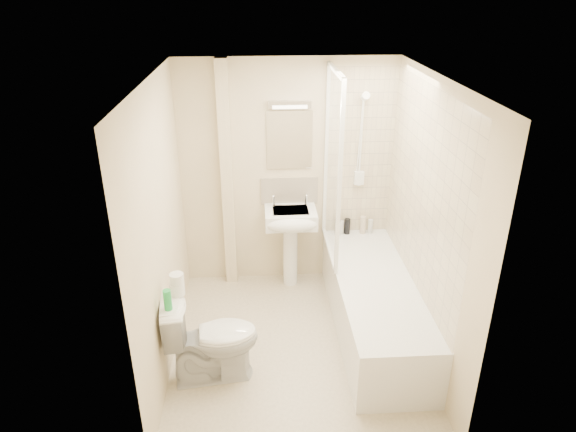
{
  "coord_description": "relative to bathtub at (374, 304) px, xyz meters",
  "views": [
    {
      "loc": [
        -0.31,
        -3.76,
        3.06
      ],
      "look_at": [
        -0.06,
        0.2,
        1.22
      ],
      "focal_mm": 32.0,
      "sensor_mm": 36.0,
      "label": 1
    }
  ],
  "objects": [
    {
      "name": "shower_screen",
      "position": [
        -0.35,
        0.6,
        1.16
      ],
      "size": [
        0.04,
        0.92,
        1.8
      ],
      "color": "white",
      "rests_on": "bathtub"
    },
    {
      "name": "pipe_boxing",
      "position": [
        -1.37,
        0.99,
        0.91
      ],
      "size": [
        0.12,
        0.12,
        2.4
      ],
      "primitive_type": "cube",
      "color": "beige",
      "rests_on": "ground"
    },
    {
      "name": "bottle_white_b",
      "position": [
        0.15,
        0.96,
        0.34
      ],
      "size": [
        0.05,
        0.05,
        0.15
      ],
      "primitive_type": "cylinder",
      "color": "silver",
      "rests_on": "bathtub"
    },
    {
      "name": "toilet_roll_upper",
      "position": [
        -1.71,
        -0.46,
        0.63
      ],
      "size": [
        0.11,
        0.11,
        0.09
      ],
      "primitive_type": "cylinder",
      "color": "white",
      "rests_on": "toilet_roll_lower"
    },
    {
      "name": "toilet_roll_lower",
      "position": [
        -1.72,
        -0.46,
        0.53
      ],
      "size": [
        0.12,
        0.12,
        0.1
      ],
      "primitive_type": "cylinder",
      "color": "white",
      "rests_on": "toilet"
    },
    {
      "name": "bottle_white_a",
      "position": [
        -0.17,
        0.96,
        0.34
      ],
      "size": [
        0.06,
        0.06,
        0.15
      ],
      "primitive_type": "cylinder",
      "color": "silver",
      "rests_on": "bathtub"
    },
    {
      "name": "ceiling",
      "position": [
        -0.75,
        -0.2,
        2.11
      ],
      "size": [
        2.2,
        2.5,
        0.02
      ],
      "primitive_type": "cube",
      "color": "white",
      "rests_on": "wall_back"
    },
    {
      "name": "tile_right",
      "position": [
        0.34,
        0.0,
        1.14
      ],
      "size": [
        0.01,
        2.1,
        1.75
      ],
      "primitive_type": "cube",
      "color": "beige",
      "rests_on": "wall_right"
    },
    {
      "name": "bottle_black_a",
      "position": [
        -0.21,
        0.96,
        0.35
      ],
      "size": [
        0.05,
        0.05,
        0.17
      ],
      "primitive_type": "cylinder",
      "color": "black",
      "rests_on": "bathtub"
    },
    {
      "name": "bottle_cream",
      "position": [
        0.07,
        0.96,
        0.36
      ],
      "size": [
        0.06,
        0.06,
        0.19
      ],
      "primitive_type": "cylinder",
      "color": "beige",
      "rests_on": "bathtub"
    },
    {
      "name": "green_bottle",
      "position": [
        -1.76,
        -0.66,
        0.57
      ],
      "size": [
        0.06,
        0.06,
        0.17
      ],
      "primitive_type": "cylinder",
      "color": "green",
      "rests_on": "toilet"
    },
    {
      "name": "tile_back",
      "position": [
        0.0,
        1.04,
        1.14
      ],
      "size": [
        0.7,
        0.01,
        1.75
      ],
      "primitive_type": "cube",
      "color": "beige",
      "rests_on": "wall_back"
    },
    {
      "name": "wall_left",
      "position": [
        -1.85,
        -0.2,
        0.91
      ],
      "size": [
        0.02,
        2.5,
        2.4
      ],
      "primitive_type": "cube",
      "color": "beige",
      "rests_on": "ground"
    },
    {
      "name": "floor",
      "position": [
        -0.75,
        -0.2,
        -0.29
      ],
      "size": [
        2.5,
        2.5,
        0.0
      ],
      "primitive_type": "plane",
      "color": "beige",
      "rests_on": "ground"
    },
    {
      "name": "shower_fixture",
      "position": [
        -0.0,
        0.99,
        1.26
      ],
      "size": [
        0.1,
        0.16,
        0.99
      ],
      "color": "white",
      "rests_on": "wall_back"
    },
    {
      "name": "wall_back",
      "position": [
        -0.75,
        1.05,
        0.91
      ],
      "size": [
        2.2,
        0.02,
        2.4
      ],
      "primitive_type": "cube",
      "color": "beige",
      "rests_on": "ground"
    },
    {
      "name": "bathtub",
      "position": [
        0.0,
        0.0,
        0.0
      ],
      "size": [
        0.7,
        2.1,
        0.55
      ],
      "color": "white",
      "rests_on": "ground"
    },
    {
      "name": "mirror",
      "position": [
        -0.73,
        1.04,
        1.29
      ],
      "size": [
        0.46,
        0.01,
        0.6
      ],
      "primitive_type": "cube",
      "color": "white",
      "rests_on": "wall_back"
    },
    {
      "name": "pedestal_sink",
      "position": [
        -0.73,
        0.81,
        0.43
      ],
      "size": [
        0.53,
        0.49,
        1.02
      ],
      "color": "white",
      "rests_on": "ground"
    },
    {
      "name": "strip_light",
      "position": [
        -0.73,
        1.02,
        1.66
      ],
      "size": [
        0.42,
        0.07,
        0.07
      ],
      "primitive_type": "cube",
      "color": "silver",
      "rests_on": "wall_back"
    },
    {
      "name": "splashback",
      "position": [
        -0.73,
        1.04,
        0.74
      ],
      "size": [
        0.6,
        0.02,
        0.3
      ],
      "primitive_type": "cube",
      "color": "beige",
      "rests_on": "wall_back"
    },
    {
      "name": "toilet",
      "position": [
        -1.47,
        -0.53,
        0.1
      ],
      "size": [
        0.61,
        0.86,
        0.77
      ],
      "primitive_type": "imported",
      "rotation": [
        0.0,
        0.0,
        1.69
      ],
      "color": "white",
      "rests_on": "ground"
    },
    {
      "name": "bottle_black_b",
      "position": [
        -0.11,
        0.96,
        0.35
      ],
      "size": [
        0.06,
        0.06,
        0.17
      ],
      "primitive_type": "cylinder",
      "color": "black",
      "rests_on": "bathtub"
    },
    {
      "name": "wall_right",
      "position": [
        0.35,
        -0.2,
        0.91
      ],
      "size": [
        0.02,
        2.5,
        2.4
      ],
      "primitive_type": "cube",
      "color": "beige",
      "rests_on": "ground"
    }
  ]
}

